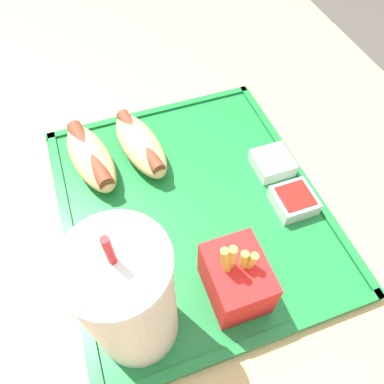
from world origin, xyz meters
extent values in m
plane|color=#4C4742|center=(0.00, 0.00, 0.00)|extent=(8.00, 8.00, 0.00)
cube|color=tan|center=(0.00, 0.00, 0.36)|extent=(1.45, 0.91, 0.71)
cube|color=#197233|center=(0.02, 0.00, 0.72)|extent=(0.41, 0.35, 0.01)
cube|color=#197233|center=(0.02, -0.17, 0.73)|extent=(0.41, 0.01, 0.00)
cube|color=#197233|center=(0.02, 0.17, 0.73)|extent=(0.41, 0.01, 0.00)
cube|color=#197233|center=(-0.18, 0.00, 0.73)|extent=(0.01, 0.35, 0.00)
cube|color=#197233|center=(0.22, 0.00, 0.73)|extent=(0.01, 0.35, 0.00)
cylinder|color=silver|center=(-0.11, 0.11, 0.81)|extent=(0.09, 0.09, 0.17)
cylinder|color=silver|center=(-0.11, 0.11, 0.90)|extent=(0.09, 0.09, 0.01)
cylinder|color=red|center=(-0.11, 0.11, 0.92)|extent=(0.01, 0.01, 0.03)
ellipsoid|color=#DBB270|center=(0.14, 0.11, 0.74)|extent=(0.15, 0.08, 0.04)
cylinder|color=brown|center=(0.14, 0.11, 0.75)|extent=(0.13, 0.05, 0.02)
ellipsoid|color=#DBB270|center=(0.14, 0.04, 0.74)|extent=(0.15, 0.08, 0.04)
cylinder|color=brown|center=(0.14, 0.04, 0.75)|extent=(0.13, 0.04, 0.02)
cube|color=red|center=(-0.11, -0.01, 0.76)|extent=(0.08, 0.06, 0.07)
cylinder|color=gold|center=(-0.11, -0.02, 0.79)|extent=(0.02, 0.02, 0.06)
cylinder|color=gold|center=(-0.11, 0.00, 0.80)|extent=(0.02, 0.01, 0.08)
cylinder|color=gold|center=(-0.11, -0.01, 0.79)|extent=(0.01, 0.01, 0.06)
cylinder|color=gold|center=(-0.11, 0.01, 0.80)|extent=(0.02, 0.02, 0.08)
cube|color=silver|center=(0.05, -0.14, 0.73)|extent=(0.05, 0.05, 0.02)
cube|color=white|center=(0.05, -0.14, 0.74)|extent=(0.04, 0.04, 0.00)
cube|color=silver|center=(-0.02, -0.14, 0.73)|extent=(0.05, 0.05, 0.02)
cube|color=#B21914|center=(-0.02, -0.14, 0.74)|extent=(0.04, 0.04, 0.00)
camera|label=1|loc=(-0.25, 0.09, 1.17)|focal=35.00mm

